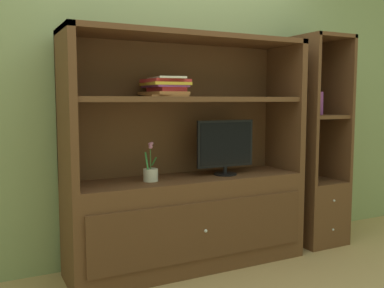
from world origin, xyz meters
TOP-DOWN VIEW (x-y plane):
  - ground_plane at (0.00, 0.00)m, footprint 8.00×8.00m
  - painted_rear_wall at (0.00, 0.75)m, footprint 6.00×0.10m
  - media_console at (0.00, 0.41)m, footprint 1.79×0.51m
  - tv_monitor at (0.29, 0.36)m, footprint 0.47×0.18m
  - potted_plant at (-0.31, 0.38)m, footprint 0.10×0.10m
  - magazine_stack at (-0.19, 0.40)m, footprint 0.32×0.36m
  - bookshelf_tall at (1.23, 0.41)m, footprint 0.42×0.44m
  - upright_book_row at (1.14, 0.40)m, footprint 0.14×0.16m

SIDE VIEW (x-z plane):
  - ground_plane at x=0.00m, z-range 0.00..0.00m
  - media_console at x=0.00m, z-range -0.32..1.38m
  - bookshelf_tall at x=1.23m, z-range -0.30..1.48m
  - potted_plant at x=-0.31m, z-range 0.59..0.87m
  - tv_monitor at x=0.29m, z-range 0.68..1.10m
  - upright_book_row at x=1.14m, z-range 1.10..1.38m
  - magazine_stack at x=-0.19m, z-range 1.26..1.40m
  - painted_rear_wall at x=0.00m, z-range 0.00..2.80m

